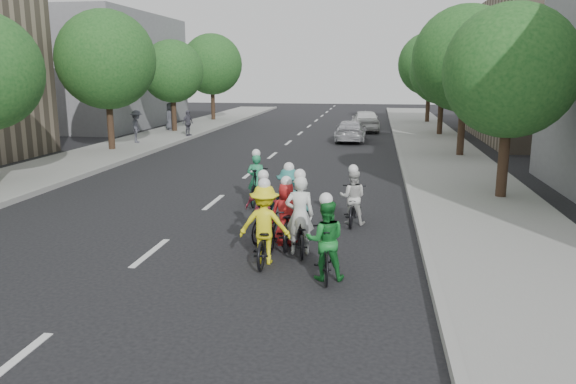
% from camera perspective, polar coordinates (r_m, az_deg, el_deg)
% --- Properties ---
extents(ground, '(120.00, 120.00, 0.00)m').
position_cam_1_polar(ground, '(12.95, -13.80, -6.02)').
color(ground, black).
rests_on(ground, ground).
extents(sidewalk_left, '(4.00, 80.00, 0.15)m').
position_cam_1_polar(sidewalk_left, '(25.21, -21.99, 2.39)').
color(sidewalk_left, gray).
rests_on(sidewalk_left, ground).
extents(curb_left, '(0.18, 80.00, 0.18)m').
position_cam_1_polar(curb_left, '(24.27, -18.02, 2.37)').
color(curb_left, '#999993').
rests_on(curb_left, ground).
extents(sidewalk_right, '(4.00, 80.00, 0.15)m').
position_cam_1_polar(sidewalk_right, '(21.89, 16.94, 1.40)').
color(sidewalk_right, gray).
rests_on(sidewalk_right, ground).
extents(curb_right, '(0.18, 80.00, 0.18)m').
position_cam_1_polar(curb_right, '(21.70, 11.84, 1.61)').
color(curb_right, '#999993').
rests_on(curb_right, ground).
extents(bldg_sw, '(10.00, 14.00, 8.00)m').
position_cam_1_polar(bldg_sw, '(44.52, -19.48, 11.52)').
color(bldg_sw, slate).
rests_on(bldg_sw, ground).
extents(bldg_se, '(10.00, 14.00, 8.00)m').
position_cam_1_polar(bldg_se, '(37.03, 26.89, 10.93)').
color(bldg_se, gray).
rests_on(bldg_se, ground).
extents(tree_l_3, '(4.80, 4.80, 6.93)m').
position_cam_1_polar(tree_l_3, '(29.40, -17.98, 12.66)').
color(tree_l_3, black).
rests_on(tree_l_3, ground).
extents(tree_l_4, '(4.00, 4.00, 5.97)m').
position_cam_1_polar(tree_l_4, '(37.67, -11.68, 11.91)').
color(tree_l_4, black).
rests_on(tree_l_4, ground).
extents(tree_l_5, '(4.80, 4.80, 6.93)m').
position_cam_1_polar(tree_l_5, '(46.21, -7.74, 12.73)').
color(tree_l_5, black).
rests_on(tree_l_5, ground).
extents(tree_r_0, '(4.00, 4.00, 5.97)m').
position_cam_1_polar(tree_r_0, '(18.34, 21.67, 11.33)').
color(tree_r_0, black).
rests_on(tree_r_0, ground).
extents(tree_r_1, '(4.80, 4.80, 6.93)m').
position_cam_1_polar(tree_r_1, '(27.21, 17.62, 12.77)').
color(tree_r_1, black).
rests_on(tree_r_1, ground).
extents(tree_r_2, '(4.00, 4.00, 5.97)m').
position_cam_1_polar(tree_r_2, '(36.13, 15.45, 11.73)').
color(tree_r_2, black).
rests_on(tree_r_2, ground).
extents(tree_r_3, '(4.80, 4.80, 6.93)m').
position_cam_1_polar(tree_r_3, '(45.09, 14.22, 12.49)').
color(tree_r_3, black).
rests_on(tree_r_3, ground).
extents(cyclist_0, '(0.85, 1.70, 1.91)m').
position_cam_1_polar(cyclist_0, '(12.43, 1.22, -3.48)').
color(cyclist_0, black).
rests_on(cyclist_0, ground).
extents(cyclist_1, '(0.83, 1.75, 1.72)m').
position_cam_1_polar(cyclist_1, '(10.94, 3.84, -5.50)').
color(cyclist_1, black).
rests_on(cyclist_1, ground).
extents(cyclist_2, '(1.09, 1.87, 1.83)m').
position_cam_1_polar(cyclist_2, '(11.82, -2.34, -4.04)').
color(cyclist_2, black).
rests_on(cyclist_2, ground).
extents(cyclist_3, '(0.98, 1.59, 1.72)m').
position_cam_1_polar(cyclist_3, '(13.37, -2.45, -2.29)').
color(cyclist_3, black).
rests_on(cyclist_3, ground).
extents(cyclist_4, '(0.85, 2.02, 1.64)m').
position_cam_1_polar(cyclist_4, '(13.05, -0.11, -2.83)').
color(cyclist_4, black).
rests_on(cyclist_4, ground).
extents(cyclist_5, '(0.57, 1.87, 1.70)m').
position_cam_1_polar(cyclist_5, '(17.00, -3.16, 0.80)').
color(cyclist_5, black).
rests_on(cyclist_5, ground).
extents(cyclist_6, '(0.72, 1.81, 1.60)m').
position_cam_1_polar(cyclist_6, '(14.94, 6.58, -1.05)').
color(cyclist_6, black).
rests_on(cyclist_6, ground).
extents(cyclist_7, '(1.11, 1.88, 1.83)m').
position_cam_1_polar(cyclist_7, '(13.71, 0.12, -1.56)').
color(cyclist_7, black).
rests_on(cyclist_7, ground).
extents(follow_car_lead, '(1.70, 4.18, 1.21)m').
position_cam_1_polar(follow_car_lead, '(32.70, 6.38, 6.18)').
color(follow_car_lead, silver).
rests_on(follow_car_lead, ground).
extents(follow_car_trail, '(2.14, 4.44, 1.46)m').
position_cam_1_polar(follow_car_trail, '(38.54, 7.86, 7.23)').
color(follow_car_trail, white).
rests_on(follow_car_trail, ground).
extents(spectator_0, '(0.97, 1.29, 1.77)m').
position_cam_1_polar(spectator_0, '(31.77, -15.12, 6.45)').
color(spectator_0, '#4B4C58').
rests_on(spectator_0, sidewalk_left).
extents(spectator_1, '(0.67, 0.98, 1.55)m').
position_cam_1_polar(spectator_1, '(34.48, -10.14, 6.91)').
color(spectator_1, '#545260').
rests_on(spectator_1, sidewalk_left).
extents(spectator_2, '(0.81, 1.01, 1.79)m').
position_cam_1_polar(spectator_2, '(38.39, -11.86, 7.54)').
color(spectator_2, '#4A4D57').
rests_on(spectator_2, sidewalk_left).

